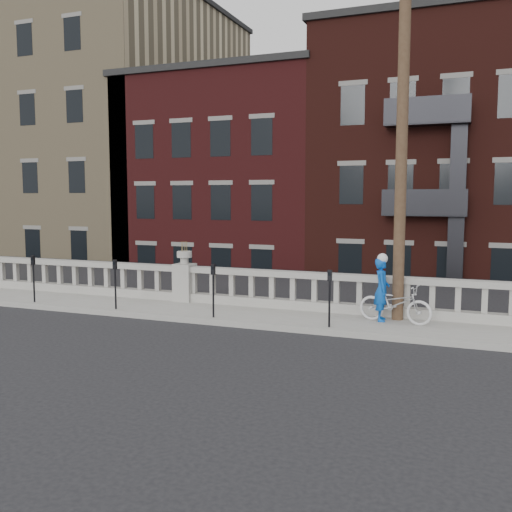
{
  "coord_description": "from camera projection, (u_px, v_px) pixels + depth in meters",
  "views": [
    {
      "loc": [
        8.02,
        -10.76,
        3.21
      ],
      "look_at": [
        2.55,
        3.2,
        1.65
      ],
      "focal_mm": 40.0,
      "sensor_mm": 36.0,
      "label": 1
    }
  ],
  "objects": [
    {
      "name": "parking_meter_d",
      "position": [
        213.0,
        284.0,
        14.44
      ],
      "size": [
        0.1,
        0.09,
        1.36
      ],
      "color": "black",
      "rests_on": "sidewalk"
    },
    {
      "name": "parking_meter_c",
      "position": [
        115.0,
        278.0,
        15.51
      ],
      "size": [
        0.1,
        0.09,
        1.36
      ],
      "color": "black",
      "rests_on": "sidewalk"
    },
    {
      "name": "planter_pedestal",
      "position": [
        185.0,
        278.0,
        16.78
      ],
      "size": [
        0.55,
        0.55,
        1.76
      ],
      "color": "gray",
      "rests_on": "sidewalk"
    },
    {
      "name": "utility_pole",
      "position": [
        403.0,
        112.0,
        13.75
      ],
      "size": [
        1.6,
        0.28,
        10.0
      ],
      "color": "#422D1E",
      "rests_on": "sidewalk"
    },
    {
      "name": "ground",
      "position": [
        103.0,
        336.0,
        13.21
      ],
      "size": [
        120.0,
        120.0,
        0.0
      ],
      "primitive_type": "plane",
      "color": "black",
      "rests_on": "ground"
    },
    {
      "name": "bicycle",
      "position": [
        395.0,
        303.0,
        13.87
      ],
      "size": [
        1.88,
        0.94,
        0.95
      ],
      "primitive_type": "imported",
      "rotation": [
        0.0,
        0.0,
        1.39
      ],
      "color": "silver",
      "rests_on": "sidewalk"
    },
    {
      "name": "lower_level",
      "position": [
        346.0,
        206.0,
        34.07
      ],
      "size": [
        80.0,
        44.0,
        20.8
      ],
      "color": "#605E59",
      "rests_on": "ground"
    },
    {
      "name": "parking_meter_e",
      "position": [
        330.0,
        292.0,
        13.34
      ],
      "size": [
        0.1,
        0.09,
        1.36
      ],
      "color": "black",
      "rests_on": "sidewalk"
    },
    {
      "name": "balustrade",
      "position": [
        185.0,
        284.0,
        16.8
      ],
      "size": [
        28.0,
        0.34,
        1.03
      ],
      "color": "gray",
      "rests_on": "sidewalk"
    },
    {
      "name": "cyclist",
      "position": [
        382.0,
        289.0,
        14.05
      ],
      "size": [
        0.47,
        0.63,
        1.57
      ],
      "primitive_type": "imported",
      "rotation": [
        0.0,
        0.0,
        1.76
      ],
      "color": "#0B4DB3",
      "rests_on": "sidewalk"
    },
    {
      "name": "parking_meter_b",
      "position": [
        33.0,
        273.0,
        16.54
      ],
      "size": [
        0.1,
        0.09,
        1.36
      ],
      "color": "black",
      "rests_on": "sidewalk"
    },
    {
      "name": "sidewalk",
      "position": [
        169.0,
        309.0,
        15.98
      ],
      "size": [
        32.0,
        2.2,
        0.15
      ],
      "primitive_type": "cube",
      "color": "gray",
      "rests_on": "ground"
    }
  ]
}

